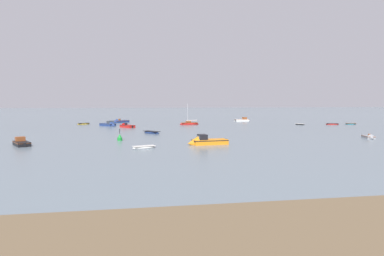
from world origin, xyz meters
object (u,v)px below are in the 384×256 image
(motorboat_moored_1, at_px, (21,143))
(rowboat_moored_6, at_px, (351,124))
(sailboat_moored_0, at_px, (189,124))
(motorboat_moored_2, at_px, (110,125))
(motorboat_moored_0, at_px, (119,122))
(rowboat_moored_3, at_px, (332,124))
(motorboat_moored_6, at_px, (369,138))
(rowboat_moored_0, at_px, (152,133))
(channel_buoy, at_px, (120,138))
(motorboat_moored_3, at_px, (204,142))
(rowboat_moored_1, at_px, (144,147))
(motorboat_moored_4, at_px, (244,120))
(rowboat_moored_4, at_px, (84,124))
(rowboat_moored_5, at_px, (300,124))
(motorboat_moored_5, at_px, (126,126))

(motorboat_moored_1, distance_m, rowboat_moored_6, 93.59)
(sailboat_moored_0, distance_m, motorboat_moored_2, 24.18)
(motorboat_moored_0, relative_size, rowboat_moored_3, 1.45)
(motorboat_moored_1, xyz_separation_m, motorboat_moored_6, (63.18, -0.48, -0.11))
(motorboat_moored_0, xyz_separation_m, motorboat_moored_6, (50.20, -58.99, -0.10))
(rowboat_moored_0, bearing_deg, channel_buoy, 115.88)
(rowboat_moored_0, distance_m, channel_buoy, 14.49)
(channel_buoy, bearing_deg, motorboat_moored_6, -5.58)
(motorboat_moored_3, bearing_deg, rowboat_moored_1, 11.31)
(motorboat_moored_4, bearing_deg, rowboat_moored_4, 179.50)
(sailboat_moored_0, bearing_deg, rowboat_moored_0, 56.31)
(motorboat_moored_4, relative_size, motorboat_moored_6, 1.44)
(sailboat_moored_0, xyz_separation_m, motorboat_moored_4, (22.75, 15.03, 0.05))
(rowboat_moored_4, xyz_separation_m, rowboat_moored_5, (66.63, -12.80, -0.03))
(motorboat_moored_2, bearing_deg, rowboat_moored_5, 45.27)
(rowboat_moored_0, xyz_separation_m, motorboat_moored_5, (-6.29, 19.41, 0.06))
(sailboat_moored_0, distance_m, motorboat_moored_1, 56.70)
(motorboat_moored_5, bearing_deg, channel_buoy, 144.61)
(motorboat_moored_0, height_order, rowboat_moored_5, motorboat_moored_0)
(rowboat_moored_3, height_order, channel_buoy, channel_buoy)
(motorboat_moored_4, distance_m, motorboat_moored_6, 60.32)
(motorboat_moored_0, bearing_deg, rowboat_moored_3, 120.90)
(motorboat_moored_2, bearing_deg, sailboat_moored_0, 54.32)
(rowboat_moored_1, xyz_separation_m, rowboat_moored_6, (65.91, 44.79, -0.01))
(sailboat_moored_0, distance_m, rowboat_moored_6, 51.17)
(rowboat_moored_0, xyz_separation_m, channel_buoy, (-6.41, -13.00, 0.26))
(motorboat_moored_3, bearing_deg, motorboat_moored_1, -13.70)
(rowboat_moored_1, xyz_separation_m, motorboat_moored_1, (-19.82, 7.26, 0.15))
(rowboat_moored_3, xyz_separation_m, rowboat_moored_6, (6.44, 0.12, -0.02))
(motorboat_moored_0, distance_m, rowboat_moored_1, 66.13)
(rowboat_moored_1, bearing_deg, motorboat_moored_1, 139.88)
(motorboat_moored_0, relative_size, motorboat_moored_4, 0.97)
(rowboat_moored_5, bearing_deg, motorboat_moored_6, 144.33)
(rowboat_moored_3, bearing_deg, motorboat_moored_2, -167.49)
(motorboat_moored_0, height_order, motorboat_moored_6, motorboat_moored_0)
(motorboat_moored_3, bearing_deg, motorboat_moored_5, -76.70)
(rowboat_moored_0, distance_m, motorboat_moored_4, 55.47)
(sailboat_moored_0, bearing_deg, rowboat_moored_5, 161.26)
(motorboat_moored_0, xyz_separation_m, rowboat_moored_6, (72.75, -20.99, -0.14))
(motorboat_moored_1, distance_m, motorboat_moored_4, 83.03)
(motorboat_moored_3, height_order, motorboat_moored_6, motorboat_moored_3)
(motorboat_moored_4, bearing_deg, channel_buoy, -136.36)
(sailboat_moored_0, relative_size, motorboat_moored_2, 1.14)
(sailboat_moored_0, bearing_deg, rowboat_moored_4, -19.77)
(rowboat_moored_4, xyz_separation_m, channel_buoy, (13.38, -47.01, 0.29))
(rowboat_moored_1, height_order, rowboat_moored_4, rowboat_moored_4)
(motorboat_moored_2, distance_m, motorboat_moored_4, 49.88)
(rowboat_moored_3, bearing_deg, motorboat_moored_4, 150.81)
(rowboat_moored_5, distance_m, rowboat_moored_6, 16.82)
(rowboat_moored_3, height_order, motorboat_moored_4, motorboat_moored_4)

